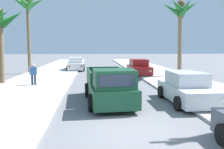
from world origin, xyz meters
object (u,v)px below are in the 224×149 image
pickup_truck (109,87)px  car_right_mid (187,89)px  palm_tree_left_fore (28,8)px  car_right_near (139,68)px  palm_tree_right_back (180,15)px  pedestrian (33,73)px  car_left_mid (76,64)px

pickup_truck → car_right_mid: size_ratio=1.25×
car_right_mid → palm_tree_left_fore: palm_tree_left_fore is taller
pickup_truck → car_right_mid: bearing=-5.2°
car_right_near → palm_tree_right_back: (3.50, -1.25, 4.90)m
pickup_truck → palm_tree_left_fore: size_ratio=0.68×
pedestrian → palm_tree_left_fore: bearing=105.8°
palm_tree_left_fore → palm_tree_right_back: bearing=-14.5°
palm_tree_right_back → pedestrian: size_ratio=4.38×
car_right_mid → palm_tree_left_fore: 18.74m
pedestrian → palm_tree_right_back: bearing=21.0°
car_left_mid → pickup_truck: bearing=-80.4°
pickup_truck → car_left_mid: (-2.74, 16.22, -0.10)m
car_right_mid → pedestrian: 10.30m
car_left_mid → palm_tree_left_fore: palm_tree_left_fore is taller
palm_tree_right_back → pedestrian: 13.80m
palm_tree_left_fore → palm_tree_right_back: (14.48, -3.73, -1.01)m
pickup_truck → pedestrian: bearing=133.2°
car_right_mid → palm_tree_left_fore: (-11.04, 13.94, 5.90)m
pickup_truck → pedestrian: (-4.89, 5.21, 0.10)m
car_left_mid → pedestrian: size_ratio=2.73×
car_right_near → pedestrian: bearing=-145.6°
palm_tree_right_back → pickup_truck: bearing=-126.2°
pickup_truck → palm_tree_left_fore: (-7.26, 13.59, 5.80)m
palm_tree_left_fore → pedestrian: (2.37, -8.38, -5.70)m
car_left_mid → palm_tree_right_back: 12.79m
car_left_mid → pedestrian: (-2.15, -11.01, 0.20)m
car_right_mid → palm_tree_right_back: size_ratio=0.61×
car_right_near → palm_tree_right_back: bearing=-19.6°
pickup_truck → car_left_mid: bearing=99.6°
palm_tree_left_fore → pedestrian: 10.41m
car_left_mid → palm_tree_right_back: size_ratio=0.62×
pickup_truck → car_left_mid: pickup_truck is taller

